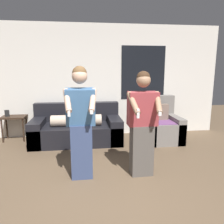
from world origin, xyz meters
name	(u,v)px	position (x,y,z in m)	size (l,w,h in m)	color
ground_plane	(114,212)	(0.00, 0.00, 0.00)	(14.00, 14.00, 0.00)	brown
wall_back	(98,81)	(0.02, 3.15, 1.35)	(6.13, 0.07, 2.70)	silver
couch	(77,129)	(-0.50, 2.62, 0.30)	(1.98, 0.99, 0.85)	black
armchair	(160,126)	(1.42, 2.50, 0.33)	(0.84, 0.92, 1.01)	slate
side_table	(14,120)	(-1.95, 2.90, 0.48)	(0.54, 0.38, 0.72)	#332319
person_left	(81,123)	(-0.37, 0.90, 0.86)	(0.49, 0.47, 1.69)	#384770
person_right	(142,125)	(0.56, 0.89, 0.81)	(0.51, 0.47, 1.62)	#56514C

